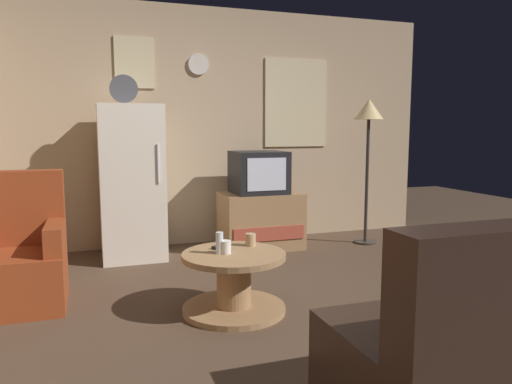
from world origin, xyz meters
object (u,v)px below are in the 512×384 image
at_px(standing_lamp, 369,121).
at_px(armchair, 15,259).
at_px(mug_ceramic_white, 225,247).
at_px(fridge, 132,182).
at_px(mug_ceramic_tan, 251,240).
at_px(remote_control, 221,246).
at_px(wine_glass, 220,243).
at_px(tv_stand, 261,221).
at_px(coffee_table, 234,282).
at_px(crt_tv, 259,172).

height_order(standing_lamp, armchair, standing_lamp).
height_order(standing_lamp, mug_ceramic_white, standing_lamp).
bearing_deg(fridge, standing_lamp, -4.71).
distance_m(mug_ceramic_tan, remote_control, 0.22).
relative_size(standing_lamp, wine_glass, 10.60).
xyz_separation_m(tv_stand, wine_glass, (-0.88, -1.65, 0.20)).
bearing_deg(mug_ceramic_tan, fridge, 114.75).
bearing_deg(standing_lamp, wine_glass, -144.12).
relative_size(coffee_table, mug_ceramic_white, 8.00).
bearing_deg(armchair, tv_stand, 24.38).
height_order(crt_tv, mug_ceramic_white, crt_tv).
xyz_separation_m(standing_lamp, mug_ceramic_white, (-2.03, -1.50, -0.89)).
distance_m(fridge, wine_glass, 1.78).
bearing_deg(armchair, mug_ceramic_tan, -16.65).
height_order(crt_tv, coffee_table, crt_tv).
bearing_deg(fridge, mug_ceramic_tan, -65.25).
xyz_separation_m(crt_tv, standing_lamp, (1.21, -0.16, 0.54)).
bearing_deg(armchair, standing_lamp, 14.04).
xyz_separation_m(crt_tv, remote_control, (-0.81, -1.49, -0.38)).
height_order(standing_lamp, remote_control, standing_lamp).
height_order(tv_stand, armchair, armchair).
height_order(crt_tv, armchair, crt_tv).
bearing_deg(standing_lamp, mug_ceramic_tan, -143.15).
bearing_deg(mug_ceramic_white, remote_control, 86.13).
xyz_separation_m(tv_stand, armchair, (-2.24, -1.01, 0.04)).
relative_size(crt_tv, armchair, 0.56).
relative_size(tv_stand, wine_glass, 5.60).
xyz_separation_m(mug_ceramic_white, remote_control, (0.01, 0.17, -0.03)).
distance_m(tv_stand, remote_control, 1.71).
distance_m(standing_lamp, mug_ceramic_white, 2.68).
height_order(tv_stand, mug_ceramic_white, tv_stand).
bearing_deg(mug_ceramic_tan, armchair, 163.35).
relative_size(wine_glass, remote_control, 1.00).
xyz_separation_m(tv_stand, remote_control, (-0.83, -1.49, 0.13)).
bearing_deg(armchair, crt_tv, 24.60).
height_order(mug_ceramic_tan, armchair, armchair).
bearing_deg(crt_tv, wine_glass, -117.40).
height_order(fridge, armchair, fridge).
relative_size(fridge, tv_stand, 2.11).
distance_m(tv_stand, mug_ceramic_white, 1.87).
bearing_deg(wine_glass, standing_lamp, 35.88).
bearing_deg(mug_ceramic_tan, tv_stand, 67.97).
bearing_deg(coffee_table, remote_control, 105.36).
relative_size(tv_stand, standing_lamp, 0.53).
distance_m(coffee_table, armchair, 1.60).
bearing_deg(remote_control, coffee_table, -107.40).
bearing_deg(coffee_table, wine_glass, 173.63).
bearing_deg(mug_ceramic_white, mug_ceramic_tan, 34.14).
bearing_deg(standing_lamp, mug_ceramic_white, -143.45).
distance_m(crt_tv, armchair, 2.48).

